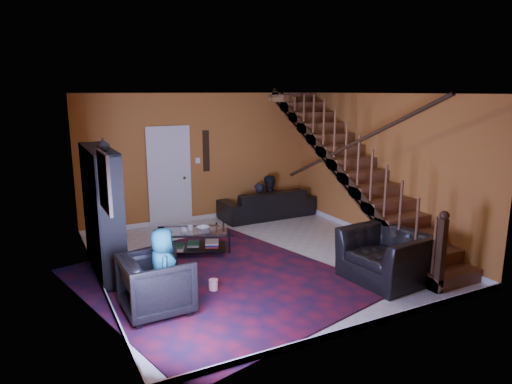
# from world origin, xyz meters

# --- Properties ---
(floor) EXTENTS (5.50, 5.50, 0.00)m
(floor) POSITION_xyz_m (0.00, 0.00, 0.00)
(floor) COLOR beige
(floor) RESTS_ON ground
(room) EXTENTS (5.50, 5.50, 5.50)m
(room) POSITION_xyz_m (-1.33, 1.33, 0.05)
(room) COLOR #A66525
(room) RESTS_ON ground
(staircase) EXTENTS (0.95, 5.02, 3.18)m
(staircase) POSITION_xyz_m (2.12, -0.00, 1.40)
(staircase) COLOR brown
(staircase) RESTS_ON floor
(bookshelf) EXTENTS (0.35, 1.80, 2.00)m
(bookshelf) POSITION_xyz_m (-2.40, 0.60, 0.96)
(bookshelf) COLOR black
(bookshelf) RESTS_ON floor
(door) EXTENTS (0.82, 0.05, 2.05)m
(door) POSITION_xyz_m (-0.70, 2.73, 1.02)
(door) COLOR silver
(door) RESTS_ON floor
(framed_picture) EXTENTS (0.04, 0.74, 0.74)m
(framed_picture) POSITION_xyz_m (-2.57, -0.90, 1.75)
(framed_picture) COLOR maroon
(framed_picture) RESTS_ON room
(wall_hanging) EXTENTS (0.14, 0.03, 0.90)m
(wall_hanging) POSITION_xyz_m (0.15, 2.73, 1.55)
(wall_hanging) COLOR black
(wall_hanging) RESTS_ON room
(ceiling_fixture) EXTENTS (0.40, 0.40, 0.10)m
(ceiling_fixture) POSITION_xyz_m (0.00, -0.80, 2.74)
(ceiling_fixture) COLOR #3F2814
(ceiling_fixture) RESTS_ON room
(rug) EXTENTS (4.44, 4.81, 0.02)m
(rug) POSITION_xyz_m (-1.00, -0.57, 0.01)
(rug) COLOR #4F0E1A
(rug) RESTS_ON floor
(sofa) EXTENTS (2.18, 0.88, 0.63)m
(sofa) POSITION_xyz_m (1.44, 2.30, 0.32)
(sofa) COLOR black
(sofa) RESTS_ON floor
(armchair_left) EXTENTS (0.89, 0.86, 0.78)m
(armchair_left) POSITION_xyz_m (-2.05, -1.15, 0.39)
(armchair_left) COLOR black
(armchair_left) RESTS_ON floor
(armchair_right) EXTENTS (1.15, 1.29, 0.77)m
(armchair_right) POSITION_xyz_m (1.33, -1.71, 0.39)
(armchair_right) COLOR black
(armchair_right) RESTS_ON floor
(person_adult_a) EXTENTS (0.49, 0.35, 1.25)m
(person_adult_a) POSITION_xyz_m (1.25, 2.35, 0.18)
(person_adult_a) COLOR black
(person_adult_a) RESTS_ON sofa
(person_adult_b) EXTENTS (0.70, 0.55, 1.40)m
(person_adult_b) POSITION_xyz_m (1.50, 2.35, 0.25)
(person_adult_b) COLOR black
(person_adult_b) RESTS_ON sofa
(person_child) EXTENTS (0.44, 0.60, 1.13)m
(person_child) POSITION_xyz_m (-1.95, -1.13, 0.57)
(person_child) COLOR #195862
(person_child) RESTS_ON armchair_left
(coffee_table) EXTENTS (1.30, 1.04, 0.43)m
(coffee_table) POSITION_xyz_m (-0.86, 0.72, 0.25)
(coffee_table) COLOR black
(coffee_table) RESTS_ON floor
(cup_a) EXTENTS (0.14, 0.14, 0.10)m
(cup_a) POSITION_xyz_m (-1.09, 0.66, 0.48)
(cup_a) COLOR #999999
(cup_a) RESTS_ON coffee_table
(cup_b) EXTENTS (0.13, 0.13, 0.09)m
(cup_b) POSITION_xyz_m (-0.93, 0.76, 0.48)
(cup_b) COLOR #999999
(cup_b) RESTS_ON coffee_table
(bowl) EXTENTS (0.27, 0.27, 0.05)m
(bowl) POSITION_xyz_m (-0.71, 0.70, 0.46)
(bowl) COLOR #999999
(bowl) RESTS_ON coffee_table
(vase) EXTENTS (0.18, 0.18, 0.19)m
(vase) POSITION_xyz_m (-2.41, 0.10, 2.10)
(vase) COLOR #999999
(vase) RESTS_ON bookshelf
(popcorn_bucket) EXTENTS (0.17, 0.17, 0.15)m
(popcorn_bucket) POSITION_xyz_m (-1.16, -0.88, 0.10)
(popcorn_bucket) COLOR red
(popcorn_bucket) RESTS_ON rug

